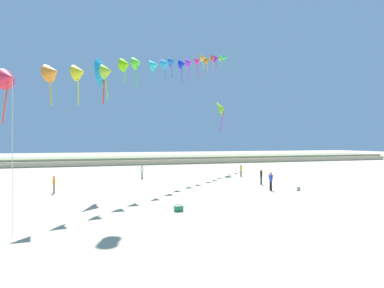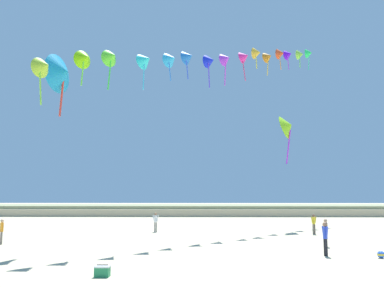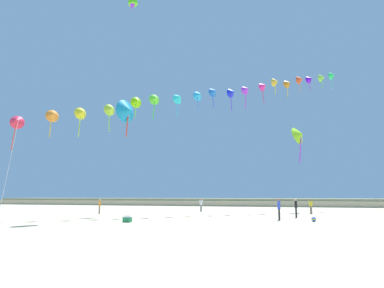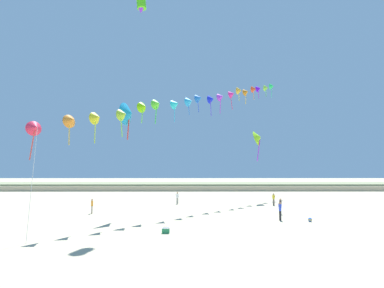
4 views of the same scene
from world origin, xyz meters
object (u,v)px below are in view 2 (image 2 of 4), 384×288
Objects in this scene: person_near_right at (314,223)px; large_kite_high_solo at (63,73)px; person_near_left at (326,230)px; person_far_left at (2,230)px; person_mid_center at (325,236)px; beach_ball at (381,255)px; large_kite_mid_trail at (288,126)px; beach_cooler at (102,271)px; person_far_right at (156,221)px.

person_near_right is 21.69m from large_kite_high_solo.
person_far_left is at bearing 178.39° from person_near_left.
person_near_right is 0.99× the size of person_far_left.
person_far_left is (-20.22, 0.57, -0.05)m from person_near_left.
person_mid_center is 4.76× the size of beach_ball.
person_near_right is at bearing -79.44° from large_kite_mid_trail.
beach_cooler is (-12.77, -16.52, -0.69)m from person_near_right.
beach_ball is at bearing -13.03° from person_far_left.
person_near_right is at bearing 17.50° from person_far_left.
large_kite_high_solo is 13.65m from beach_cooler.
person_near_left is 0.35× the size of large_kite_mid_trail.
person_far_right is at bearing 172.91° from person_near_right.
person_near_left is 0.42× the size of large_kite_high_solo.
large_kite_high_solo is at bearing -114.16° from person_far_right.
person_near_left is 18.71m from large_kite_high_solo.
person_far_right is 18.11m from beach_cooler.
person_near_right is 4.32× the size of beach_ball.
large_kite_high_solo is at bearing 120.66° from beach_cooler.
person_near_right reaches higher than beach_cooler.
person_far_left is 12.18m from person_far_right.
person_mid_center reaches higher than person_near_left.
large_kite_high_solo reaches higher than large_kite_mid_trail.
beach_ball is at bearing -86.90° from large_kite_mid_trail.
person_near_left is 0.96× the size of person_mid_center.
person_near_right is 2.71× the size of beach_cooler.
large_kite_mid_trail is at bearing 93.10° from beach_ball.
person_near_right is at bearing 90.21° from beach_ball.
beach_ball is at bearing 20.30° from beach_cooler.
person_near_left is 7.47m from person_near_right.
large_kite_mid_trail is 12.93× the size of beach_ball.
person_far_left is 2.74× the size of beach_cooler.
person_far_left is (-19.05, 4.29, -0.08)m from person_mid_center.
person_near_right is at bearing -7.09° from person_far_right.
large_kite_mid_trail reaches higher than person_near_left.
large_kite_mid_trail is (1.64, 15.58, 8.34)m from person_mid_center.
large_kite_high_solo is at bearing -174.82° from person_near_left.
person_far_left is at bearing -162.50° from person_near_right.
large_kite_mid_trail reaches higher than person_near_right.
person_near_right is 9.60m from large_kite_mid_trail.
beach_ball is (12.72, -13.35, -0.75)m from person_far_right.
person_near_right is 11.35m from person_mid_center.
person_far_left is at bearing -151.39° from large_kite_mid_trail.
large_kite_mid_trail is (-0.84, 4.50, 8.44)m from person_near_right.
large_kite_high_solo reaches higher than person_mid_center.
person_near_left is at bearing -92.28° from large_kite_mid_trail.
beach_cooler is at bearing -127.70° from person_near_right.
person_far_right is at bearing 133.61° from beach_ball.
large_kite_mid_trail is 25.83m from beach_cooler.
large_kite_mid_trail is (0.47, 11.85, 8.38)m from person_near_left.
person_near_left is 1.05× the size of person_far_left.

